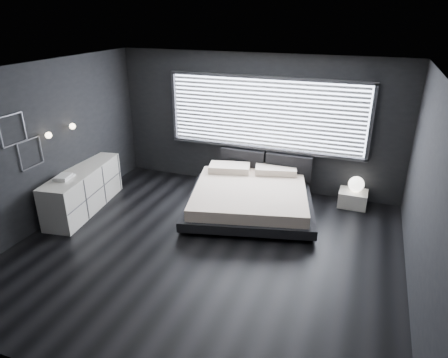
% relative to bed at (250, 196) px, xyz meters
% --- Properties ---
extents(room, '(6.04, 6.00, 2.80)m').
position_rel_bed_xyz_m(room, '(-0.25, -1.59, 1.12)').
color(room, black).
rests_on(room, ground).
extents(window, '(4.14, 0.09, 1.52)m').
position_rel_bed_xyz_m(window, '(-0.05, 1.10, 1.33)').
color(window, white).
rests_on(window, ground).
extents(headboard, '(1.96, 0.16, 0.52)m').
position_rel_bed_xyz_m(headboard, '(0.01, 1.05, 0.29)').
color(headboard, black).
rests_on(headboard, ground).
extents(sconce_near, '(0.18, 0.11, 0.11)m').
position_rel_bed_xyz_m(sconce_near, '(-3.13, -1.54, 1.32)').
color(sconce_near, silver).
rests_on(sconce_near, ground).
extents(sconce_far, '(0.18, 0.11, 0.11)m').
position_rel_bed_xyz_m(sconce_far, '(-3.13, -0.94, 1.32)').
color(sconce_far, silver).
rests_on(sconce_far, ground).
extents(wall_art_upper, '(0.01, 0.48, 0.48)m').
position_rel_bed_xyz_m(wall_art_upper, '(-3.23, -2.14, 1.57)').
color(wall_art_upper, '#47474C').
rests_on(wall_art_upper, ground).
extents(wall_art_lower, '(0.01, 0.48, 0.48)m').
position_rel_bed_xyz_m(wall_art_lower, '(-3.23, -1.89, 1.10)').
color(wall_art_lower, '#47474C').
rests_on(wall_art_lower, ground).
extents(bed, '(2.79, 2.71, 0.60)m').
position_rel_bed_xyz_m(bed, '(0.00, 0.00, 0.00)').
color(bed, black).
rests_on(bed, ground).
extents(nightstand, '(0.54, 0.45, 0.31)m').
position_rel_bed_xyz_m(nightstand, '(1.84, 0.86, -0.13)').
color(nightstand, beige).
rests_on(nightstand, ground).
extents(orb_lamp, '(0.30, 0.30, 0.30)m').
position_rel_bed_xyz_m(orb_lamp, '(1.87, 0.88, 0.18)').
color(orb_lamp, white).
rests_on(orb_lamp, nightstand).
extents(dresser, '(0.85, 2.07, 0.80)m').
position_rel_bed_xyz_m(dresser, '(-2.99, -1.07, 0.12)').
color(dresser, beige).
rests_on(dresser, ground).
extents(book_stack, '(0.30, 0.37, 0.07)m').
position_rel_bed_xyz_m(book_stack, '(-2.99, -1.51, 0.56)').
color(book_stack, silver).
rests_on(book_stack, dresser).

